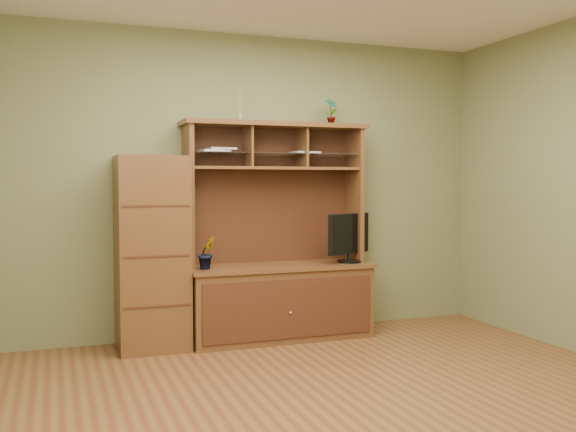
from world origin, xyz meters
TOP-DOWN VIEW (x-y plane):
  - room at (0.00, 0.00)m, footprint 4.54×4.04m
  - media_hutch at (0.15, 1.73)m, footprint 1.66×0.61m
  - monitor at (0.81, 1.65)m, footprint 0.51×0.30m
  - orchid_plant at (-0.51, 1.65)m, footprint 0.18×0.16m
  - top_plant at (0.69, 1.80)m, footprint 0.14×0.11m
  - reed_diffuser at (-0.17, 1.81)m, footprint 0.06×0.06m
  - magazines at (-0.11, 1.80)m, footprint 1.11×0.22m
  - side_cabinet at (-0.95, 1.72)m, footprint 0.57×0.52m

SIDE VIEW (x-z plane):
  - media_hutch at x=0.15m, z-range -0.43..1.47m
  - orchid_plant at x=-0.51m, z-range 0.65..0.93m
  - side_cabinet at x=-0.95m, z-range 0.00..1.59m
  - monitor at x=0.81m, z-range 0.66..1.10m
  - room at x=0.00m, z-range -0.02..2.72m
  - magazines at x=-0.11m, z-range 1.63..1.67m
  - reed_diffuser at x=-0.17m, z-range 1.87..2.15m
  - top_plant at x=0.69m, z-range 1.90..2.15m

